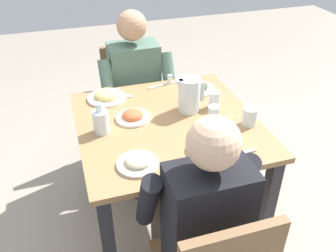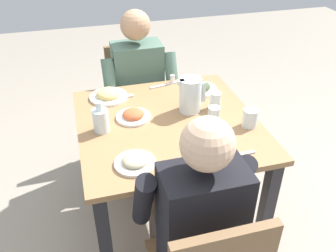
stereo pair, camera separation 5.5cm
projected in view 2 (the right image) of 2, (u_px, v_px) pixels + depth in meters
ground_plane at (168, 219)px, 2.30m from camera, size 8.00×8.00×0.00m
dining_table at (168, 140)px, 1.95m from camera, size 0.93×0.93×0.74m
chair_far at (136, 98)px, 2.63m from camera, size 0.40×0.40×0.85m
diner_near at (194, 215)px, 1.50m from camera, size 0.48×0.53×1.15m
diner_far at (141, 93)px, 2.39m from camera, size 0.48×0.53×1.15m
water_pitcher at (190, 95)px, 1.93m from camera, size 0.16×0.12×0.19m
salad_bowl at (209, 142)px, 1.67m from camera, size 0.17×0.17×0.09m
plate_beans at (135, 162)px, 1.59m from camera, size 0.19×0.19×0.04m
plate_fries at (108, 95)px, 2.09m from camera, size 0.22×0.22×0.06m
plate_rice_curry at (133, 115)px, 1.91m from camera, size 0.18×0.18×0.05m
plate_dolmas at (199, 87)px, 2.17m from camera, size 0.21×0.21×0.05m
water_glass_near_right at (250, 118)px, 1.83m from camera, size 0.08×0.08×0.09m
water_glass_by_pitcher at (214, 115)px, 1.85m from camera, size 0.06×0.06×0.10m
water_glass_near_left at (215, 101)px, 1.98m from camera, size 0.06×0.06×0.10m
oil_carafe at (101, 121)px, 1.79m from camera, size 0.08×0.08×0.16m
salt_shaker at (172, 79)px, 2.25m from camera, size 0.03×0.03×0.05m
fork_near at (216, 165)px, 1.59m from camera, size 0.17×0.03×0.01m
knife_near at (164, 85)px, 2.23m from camera, size 0.18×0.06×0.01m
fork_far at (119, 97)px, 2.10m from camera, size 0.17×0.03×0.01m
knife_far at (236, 155)px, 1.64m from camera, size 0.19×0.03×0.01m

